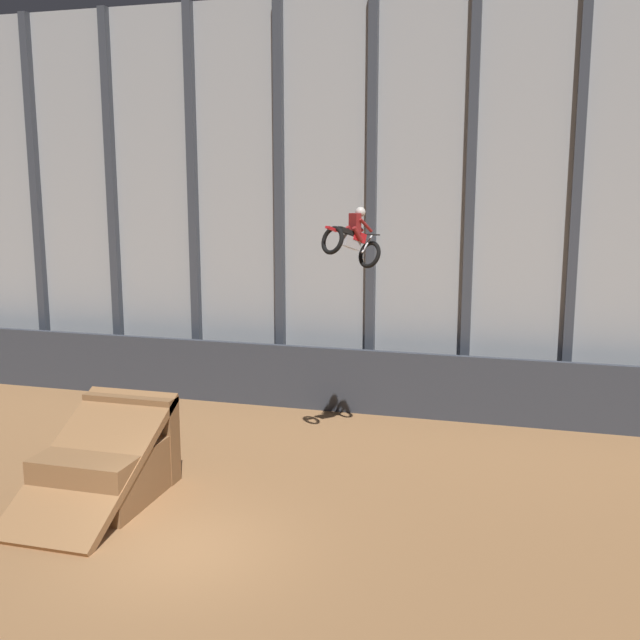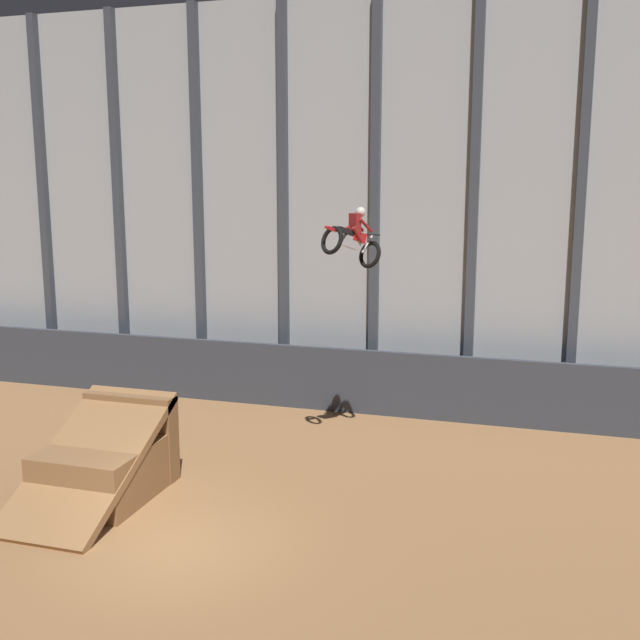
{
  "view_description": "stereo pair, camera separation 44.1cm",
  "coord_description": "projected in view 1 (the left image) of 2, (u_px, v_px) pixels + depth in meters",
  "views": [
    {
      "loc": [
        6.29,
        -12.43,
        7.14
      ],
      "look_at": [
        1.19,
        5.97,
        3.64
      ],
      "focal_mm": 42.0,
      "sensor_mm": 36.0,
      "label": 1
    },
    {
      "loc": [
        6.72,
        -12.3,
        7.14
      ],
      "look_at": [
        1.19,
        5.97,
        3.64
      ],
      "focal_mm": 42.0,
      "sensor_mm": 36.0,
      "label": 2
    }
  ],
  "objects": [
    {
      "name": "ground_plane",
      "position": [
        181.0,
        551.0,
        14.72
      ],
      "size": [
        60.0,
        60.0,
        0.0
      ],
      "primitive_type": "plane",
      "color": "#996B42"
    },
    {
      "name": "arena_back_wall",
      "position": [
        326.0,
        205.0,
        23.96
      ],
      "size": [
        32.0,
        0.4,
        12.88
      ],
      "color": "#ADB2B7",
      "rests_on": "ground_plane"
    },
    {
      "name": "lower_barrier",
      "position": [
        316.0,
        378.0,
        23.8
      ],
      "size": [
        31.36,
        0.2,
        2.04
      ],
      "color": "#383D47",
      "rests_on": "ground_plane"
    },
    {
      "name": "dirt_ramp",
      "position": [
        110.0,
        463.0,
        17.27
      ],
      "size": [
        2.33,
        4.17,
        2.27
      ],
      "color": "olive",
      "rests_on": "ground_plane"
    },
    {
      "name": "rider_bike_solo",
      "position": [
        353.0,
        239.0,
        18.98
      ],
      "size": [
        1.5,
        1.8,
        1.63
      ],
      "rotation": [
        -0.32,
        0.0,
        -0.56
      ],
      "color": "black"
    },
    {
      "name": "traffic_cone_near_ramp",
      "position": [
        125.0,
        432.0,
        20.91
      ],
      "size": [
        0.36,
        0.36,
        0.58
      ],
      "color": "black",
      "rests_on": "ground_plane"
    }
  ]
}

